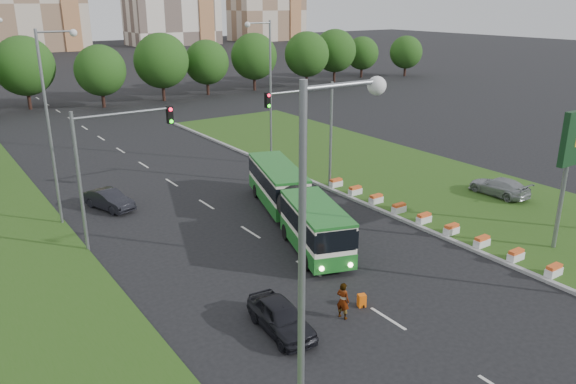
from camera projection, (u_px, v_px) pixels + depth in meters
ground at (351, 255)px, 31.47m from camera, size 360.00×360.00×0.00m
grass_median at (410, 178)px, 44.65m from camera, size 14.00×60.00×0.15m
median_kerb at (343, 194)px, 40.91m from camera, size 0.30×60.00×0.18m
lane_markings at (162, 176)px, 45.43m from camera, size 0.20×100.00×0.01m
flower_planters at (424, 218)px, 35.54m from camera, size 1.10×18.10×0.60m
traffic_mast_median at (314, 121)px, 40.08m from camera, size 5.76×0.32×8.00m
traffic_mast_left at (107, 156)px, 31.17m from camera, size 5.76×0.32×8.00m
street_lamps at (216, 125)px, 35.69m from camera, size 36.00×60.00×12.00m
tree_line at (149, 68)px, 78.20m from camera, size 120.00×8.00×9.00m
articulated_bus at (290, 203)px, 35.08m from camera, size 2.37×15.19×2.50m
car_left_near at (281, 317)px, 24.03m from camera, size 1.98×4.20×1.39m
car_left_far at (109, 200)px, 38.16m from camera, size 2.66×4.28×1.33m
car_median at (499, 187)px, 40.40m from camera, size 1.91×4.52×1.30m
pedestrian at (343, 301)px, 24.98m from camera, size 0.59×0.73×1.74m
shopping_trolley at (362, 301)px, 26.09m from camera, size 0.36×0.38×0.62m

